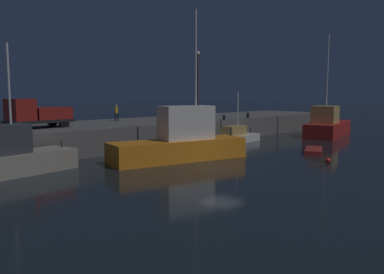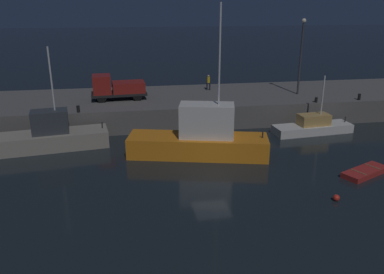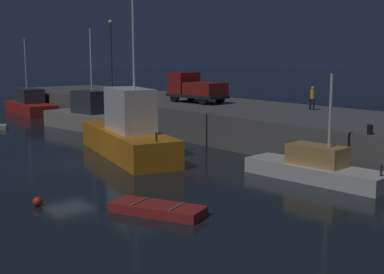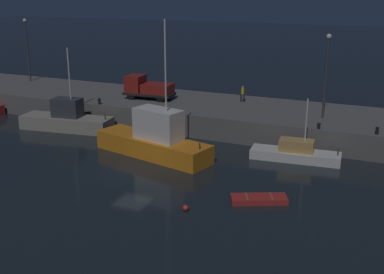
# 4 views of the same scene
# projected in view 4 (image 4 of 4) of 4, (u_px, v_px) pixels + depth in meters

# --- Properties ---
(ground_plane) EXTENTS (320.00, 320.00, 0.00)m
(ground_plane) POSITION_uv_depth(u_px,v_px,m) (131.00, 172.00, 37.19)
(ground_plane) COLOR black
(pier_quay) EXTENTS (69.24, 10.35, 2.18)m
(pier_quay) POSITION_uv_depth(u_px,v_px,m) (206.00, 113.00, 50.01)
(pier_quay) COLOR #5B5956
(pier_quay) RESTS_ON ground
(fishing_boat_blue) EXTENTS (10.96, 5.19, 11.25)m
(fishing_boat_blue) POSITION_uv_depth(u_px,v_px,m) (155.00, 140.00, 40.33)
(fishing_boat_blue) COLOR orange
(fishing_boat_blue) RESTS_ON ground
(fishing_boat_white) EXTENTS (9.43, 3.85, 8.08)m
(fishing_boat_white) POSITION_uv_depth(u_px,v_px,m) (67.00, 120.00, 47.99)
(fishing_boat_white) COLOR gray
(fishing_boat_white) RESTS_ON ground
(fishing_trawler_green) EXTENTS (7.36, 2.67, 5.17)m
(fishing_trawler_green) POSITION_uv_depth(u_px,v_px,m) (296.00, 153.00, 39.60)
(fishing_trawler_green) COLOR silver
(fishing_trawler_green) RESTS_ON ground
(dinghy_orange_near) EXTENTS (3.88, 2.77, 0.41)m
(dinghy_orange_near) POSITION_uv_depth(u_px,v_px,m) (259.00, 199.00, 32.00)
(dinghy_orange_near) COLOR #B22823
(dinghy_orange_near) RESTS_ON ground
(mooring_buoy_near) EXTENTS (0.39, 0.39, 0.39)m
(mooring_buoy_near) POSITION_uv_depth(u_px,v_px,m) (186.00, 208.00, 30.70)
(mooring_buoy_near) COLOR red
(mooring_buoy_near) RESTS_ON ground
(lamp_post_west) EXTENTS (0.44, 0.44, 7.69)m
(lamp_post_west) POSITION_uv_depth(u_px,v_px,m) (27.00, 45.00, 60.15)
(lamp_post_west) COLOR #38383D
(lamp_post_west) RESTS_ON pier_quay
(lamp_post_east) EXTENTS (0.44, 0.44, 7.51)m
(lamp_post_east) POSITION_uv_depth(u_px,v_px,m) (326.00, 70.00, 42.71)
(lamp_post_east) COLOR #38383D
(lamp_post_east) RESTS_ON pier_quay
(utility_truck) EXTENTS (5.42, 2.57, 2.43)m
(utility_truck) POSITION_uv_depth(u_px,v_px,m) (147.00, 88.00, 51.33)
(utility_truck) COLOR black
(utility_truck) RESTS_ON pier_quay
(dockworker) EXTENTS (0.44, 0.31, 1.66)m
(dockworker) POSITION_uv_depth(u_px,v_px,m) (243.00, 93.00, 50.06)
(dockworker) COLOR black
(dockworker) RESTS_ON pier_quay
(bollard_west) EXTENTS (0.28, 0.28, 0.48)m
(bollard_west) POSITION_uv_depth(u_px,v_px,m) (319.00, 126.00, 40.68)
(bollard_west) COLOR black
(bollard_west) RESTS_ON pier_quay
(bollard_central) EXTENTS (0.28, 0.28, 0.60)m
(bollard_central) POSITION_uv_depth(u_px,v_px,m) (377.00, 131.00, 39.11)
(bollard_central) COLOR black
(bollard_central) RESTS_ON pier_quay
(bollard_east) EXTENTS (0.28, 0.28, 0.60)m
(bollard_east) POSITION_uv_depth(u_px,v_px,m) (99.00, 101.00, 49.15)
(bollard_east) COLOR black
(bollard_east) RESTS_ON pier_quay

